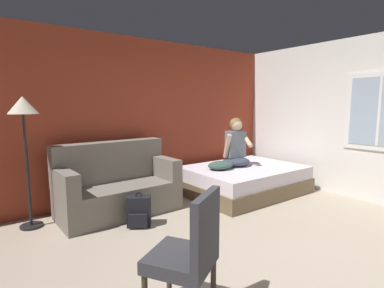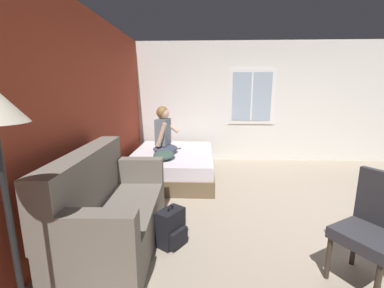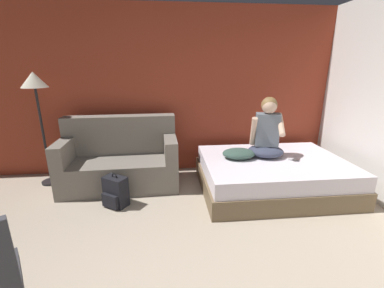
% 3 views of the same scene
% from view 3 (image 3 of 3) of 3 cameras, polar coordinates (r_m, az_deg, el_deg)
% --- Properties ---
extents(wall_back_accent, '(10.70, 0.16, 2.70)m').
position_cam_3_polar(wall_back_accent, '(4.40, -6.71, 11.34)').
color(wall_back_accent, '#993823').
rests_on(wall_back_accent, ground).
extents(bed, '(2.08, 1.54, 0.48)m').
position_cam_3_polar(bed, '(4.01, 17.35, -6.45)').
color(bed, brown).
rests_on(bed, ground).
extents(couch, '(1.73, 0.87, 1.04)m').
position_cam_3_polar(couch, '(4.08, -15.57, -3.48)').
color(couch, slate).
rests_on(couch, ground).
extents(person_seated, '(0.60, 0.54, 0.88)m').
position_cam_3_polar(person_seated, '(3.92, 16.31, 2.39)').
color(person_seated, '#383D51').
rests_on(person_seated, bed).
extents(backpack, '(0.35, 0.34, 0.46)m').
position_cam_3_polar(backpack, '(3.56, -16.67, -10.20)').
color(backpack, black).
rests_on(backpack, ground).
extents(throw_pillow, '(0.49, 0.38, 0.14)m').
position_cam_3_polar(throw_pillow, '(3.81, 10.36, -2.10)').
color(throw_pillow, '#385147').
rests_on(throw_pillow, bed).
extents(cell_phone, '(0.16, 0.12, 0.01)m').
position_cam_3_polar(cell_phone, '(3.97, 21.65, -3.25)').
color(cell_phone, '#B7B7BC').
rests_on(cell_phone, bed).
extents(floor_lamp, '(0.36, 0.36, 1.70)m').
position_cam_3_polar(floor_lamp, '(4.35, -31.41, 9.98)').
color(floor_lamp, black).
rests_on(floor_lamp, ground).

